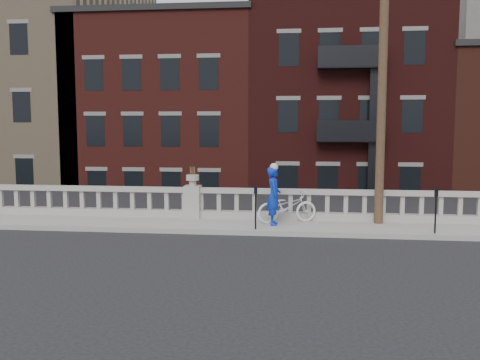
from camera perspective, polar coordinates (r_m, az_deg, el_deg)
The scene contains 10 objects.
ground at distance 14.78m, azimuth -8.15°, elevation -7.24°, with size 120.00×120.00×0.00m, color black.
sidewalk at distance 17.62m, azimuth -5.66°, elevation -4.77°, with size 32.00×2.20×0.15m, color gray.
balustrade at distance 18.44m, azimuth -5.05°, elevation -2.49°, with size 28.00×0.34×1.03m.
planter_pedestal at distance 18.41m, azimuth -5.06°, elevation -1.90°, with size 0.55×0.55×1.76m.
lower_level at distance 37.08m, azimuth 1.77°, elevation 4.99°, with size 80.00×44.00×20.80m.
utility_pole at distance 17.76m, azimuth 14.99°, elevation 11.87°, with size 1.60×0.28×10.00m.
parking_meter_c at distance 16.29m, azimuth 1.68°, elevation -2.36°, with size 0.10×0.09×1.36m.
parking_meter_d at distance 16.70m, azimuth 20.17°, elevation -2.53°, with size 0.10×0.09×1.36m.
bicycle at distance 17.52m, azimuth 5.03°, elevation -2.84°, with size 0.69×1.99×1.05m, color white.
cyclist at distance 17.03m, azimuth 3.62°, elevation -1.69°, with size 0.68×0.45×1.87m, color #0C2DC2.
Camera 1 is at (3.71, -13.90, 3.42)m, focal length 40.00 mm.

